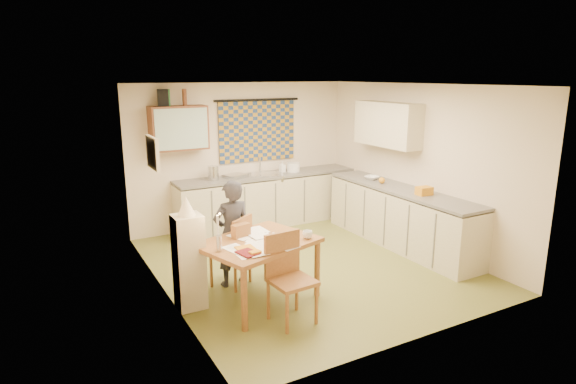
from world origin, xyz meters
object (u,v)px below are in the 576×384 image
counter_right (400,217)px  dining_table (258,270)px  person (232,234)px  counter_back (268,200)px  chair_far (232,264)px  stove (447,236)px  shelf_stand (189,262)px

counter_right → dining_table: bearing=-166.2°
counter_right → person: (-2.87, -0.12, 0.23)m
counter_back → dining_table: bearing=-118.7°
person → chair_far: bearing=12.7°
counter_right → stove: 0.98m
counter_right → stove: counter_right is taller
counter_back → counter_right: size_ratio=1.12×
counter_back → shelf_stand: size_ratio=2.97×
counter_back → chair_far: bearing=-126.7°
dining_table → shelf_stand: shelf_stand is taller
counter_right → chair_far: size_ratio=3.21×
stove → dining_table: 2.80m
counter_back → shelf_stand: 3.26m
counter_back → chair_far: size_ratio=3.59×
counter_right → person: size_ratio=2.15×
counter_right → dining_table: size_ratio=1.96×
chair_far → shelf_stand: size_ratio=0.83×
stove → counter_back: bearing=114.6°
chair_far → person: 0.40m
stove → dining_table: size_ratio=0.58×
shelf_stand → person: bearing=27.0°
counter_right → person: bearing=-177.6°
counter_right → person: 2.88m
stove → shelf_stand: bearing=171.6°
stove → chair_far: 3.01m
chair_far → person: (0.02, 0.00, 0.40)m
shelf_stand → chair_far: bearing=27.3°
person → dining_table: bearing=95.8°
stove → chair_far: bearing=163.4°
counter_back → counter_right: same height
counter_right → stove: bearing=-90.0°
stove → dining_table: stove is taller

